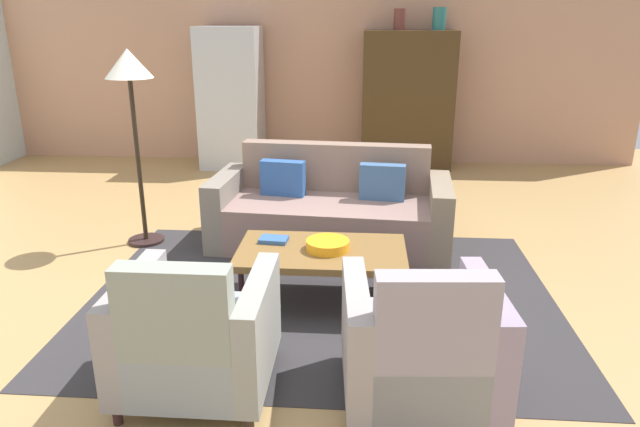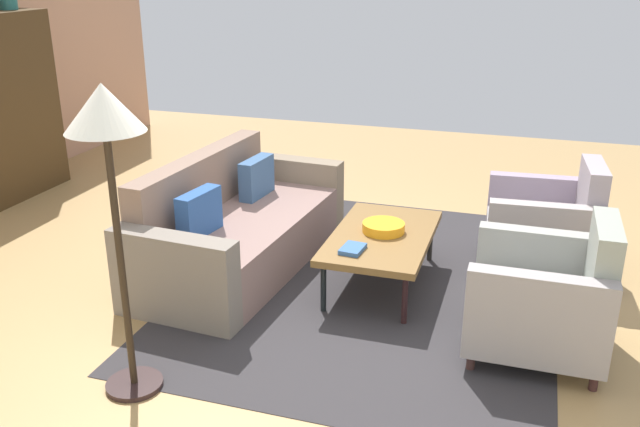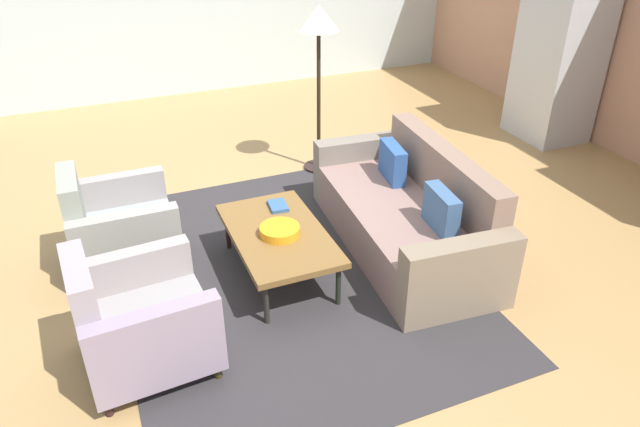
{
  "view_description": "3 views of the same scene",
  "coord_description": "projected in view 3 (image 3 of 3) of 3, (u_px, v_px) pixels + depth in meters",
  "views": [
    {
      "loc": [
        0.66,
        -3.97,
        1.98
      ],
      "look_at": [
        0.35,
        0.27,
        0.53
      ],
      "focal_mm": 32.67,
      "sensor_mm": 36.0,
      "label": 1
    },
    {
      "loc": [
        -4.11,
        -1.1,
        2.28
      ],
      "look_at": [
        0.34,
        0.32,
        0.52
      ],
      "focal_mm": 38.29,
      "sensor_mm": 36.0,
      "label": 2
    },
    {
      "loc": [
        4.11,
        -1.33,
        2.84
      ],
      "look_at": [
        0.63,
        0.11,
        0.64
      ],
      "focal_mm": 33.25,
      "sensor_mm": 36.0,
      "label": 3
    }
  ],
  "objects": [
    {
      "name": "fruit_bowl",
      "position": [
        280.0,
        231.0,
        4.54
      ],
      "size": [
        0.31,
        0.31,
        0.07
      ],
      "primitive_type": "cylinder",
      "color": "orange",
      "rests_on": "coffee_table"
    },
    {
      "name": "couch",
      "position": [
        411.0,
        215.0,
        5.04
      ],
      "size": [
        2.16,
        1.05,
        0.86
      ],
      "rotation": [
        0.0,
        0.0,
        3.07
      ],
      "color": "#876961",
      "rests_on": "ground"
    },
    {
      "name": "armchair_right",
      "position": [
        135.0,
        323.0,
        3.76
      ],
      "size": [
        0.85,
        0.85,
        0.88
      ],
      "rotation": [
        0.0,
        0.0,
        0.07
      ],
      "color": "black",
      "rests_on": "ground"
    },
    {
      "name": "armchair_left",
      "position": [
        115.0,
        231.0,
        4.72
      ],
      "size": [
        0.8,
        0.8,
        0.88
      ],
      "rotation": [
        0.0,
        0.0,
        -0.0
      ],
      "color": "#392321",
      "rests_on": "ground"
    },
    {
      "name": "ground_plane",
      "position": [
        280.0,
        246.0,
        5.15
      ],
      "size": [
        10.59,
        10.59,
        0.0
      ],
      "primitive_type": "plane",
      "color": "#AB8550"
    },
    {
      "name": "coffee_table",
      "position": [
        278.0,
        236.0,
        4.61
      ],
      "size": [
        1.2,
        0.7,
        0.4
      ],
      "color": "black",
      "rests_on": "ground"
    },
    {
      "name": "book_stack",
      "position": [
        278.0,
        206.0,
        4.92
      ],
      "size": [
        0.21,
        0.16,
        0.03
      ],
      "color": "#325B96",
      "rests_on": "coffee_table"
    },
    {
      "name": "refrigerator",
      "position": [
        559.0,
        60.0,
        6.83
      ],
      "size": [
        0.8,
        0.73,
        1.85
      ],
      "color": "#B7BABF",
      "rests_on": "ground"
    },
    {
      "name": "area_rug",
      "position": [
        286.0,
        272.0,
        4.81
      ],
      "size": [
        3.4,
        2.6,
        0.01
      ],
      "primitive_type": "cube",
      "color": "#312E30",
      "rests_on": "ground"
    },
    {
      "name": "floor_lamp",
      "position": [
        319.0,
        34.0,
        5.76
      ],
      "size": [
        0.4,
        0.4,
        1.72
      ],
      "color": "black",
      "rests_on": "ground"
    }
  ]
}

